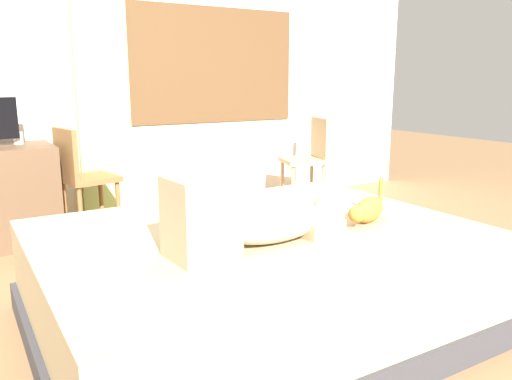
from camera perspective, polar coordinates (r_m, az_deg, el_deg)
ground_plane at (r=2.65m, az=4.02°, el=-15.10°), size 16.00×16.00×0.00m
back_wall_with_window at (r=4.72m, az=-14.31°, el=14.70°), size 6.40×0.14×2.90m
bed at (r=2.60m, az=0.38°, el=-9.67°), size 2.14×1.67×0.49m
person_lying at (r=2.26m, az=0.10°, el=-3.36°), size 0.94×0.33×0.34m
cat at (r=2.68m, az=12.36°, el=-2.17°), size 0.33×0.21×0.21m
cup at (r=4.22m, az=-24.99°, el=5.26°), size 0.07×0.07×0.09m
chair_by_desk at (r=4.13m, az=-19.01°, el=1.73°), size 0.44×0.44×0.86m
chair_spare at (r=4.89m, az=6.03°, el=3.87°), size 0.47×0.47×0.86m
curtain_left at (r=4.53m, az=-16.85°, el=12.25°), size 0.44×0.06×2.51m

